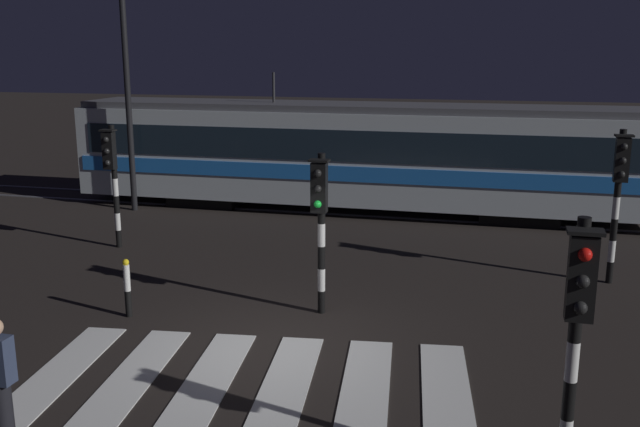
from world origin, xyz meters
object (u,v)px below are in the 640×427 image
(traffic_light_median_centre, at_px, (320,210))
(street_lamp_trackside_left, at_px, (122,66))
(traffic_light_corner_far_right, at_px, (619,184))
(traffic_light_corner_near_right, at_px, (577,320))
(traffic_light_corner_far_left, at_px, (112,168))
(bollard_island_edge, at_px, (127,288))
(tram, at_px, (357,154))
(pedestrian_waiting_at_kerb, at_px, (0,383))

(traffic_light_median_centre, relative_size, street_lamp_trackside_left, 0.44)
(traffic_light_corner_far_right, height_order, traffic_light_corner_near_right, traffic_light_corner_far_right)
(traffic_light_median_centre, height_order, street_lamp_trackside_left, street_lamp_trackside_left)
(traffic_light_corner_far_left, bearing_deg, traffic_light_corner_far_right, 0.25)
(bollard_island_edge, bearing_deg, tram, 76.25)
(bollard_island_edge, bearing_deg, pedestrian_waiting_at_kerb, -80.44)
(bollard_island_edge, bearing_deg, street_lamp_trackside_left, 118.65)
(traffic_light_median_centre, height_order, pedestrian_waiting_at_kerb, traffic_light_median_centre)
(traffic_light_corner_far_left, relative_size, traffic_light_corner_far_right, 0.94)
(bollard_island_edge, bearing_deg, traffic_light_corner_near_right, -26.92)
(pedestrian_waiting_at_kerb, relative_size, bollard_island_edge, 1.54)
(pedestrian_waiting_at_kerb, bearing_deg, traffic_light_median_centre, 63.43)
(traffic_light_median_centre, bearing_deg, tram, 96.84)
(traffic_light_corner_far_left, bearing_deg, traffic_light_median_centre, -27.57)
(traffic_light_corner_near_right, bearing_deg, traffic_light_corner_far_left, 141.75)
(traffic_light_corner_far_right, height_order, traffic_light_median_centre, traffic_light_corner_far_right)
(traffic_light_corner_far_left, xyz_separation_m, traffic_light_corner_near_right, (9.97, -7.86, 0.08))
(traffic_light_corner_near_right, distance_m, bollard_island_edge, 8.41)
(traffic_light_corner_far_right, relative_size, traffic_light_median_centre, 1.08)
(tram, bearing_deg, traffic_light_corner_far_right, -40.15)
(traffic_light_corner_far_left, xyz_separation_m, tram, (4.97, 5.57, -0.26))
(traffic_light_corner_near_right, height_order, bollard_island_edge, traffic_light_corner_near_right)
(traffic_light_corner_far_right, xyz_separation_m, pedestrian_waiting_at_kerb, (-8.18, -8.55, -1.28))
(traffic_light_corner_far_right, distance_m, traffic_light_median_centre, 6.36)
(traffic_light_corner_far_right, bearing_deg, traffic_light_corner_far_left, -179.75)
(traffic_light_corner_far_left, relative_size, traffic_light_corner_near_right, 0.96)
(traffic_light_corner_far_right, height_order, pedestrian_waiting_at_kerb, traffic_light_corner_far_right)
(tram, height_order, pedestrian_waiting_at_kerb, tram)
(traffic_light_median_centre, distance_m, street_lamp_trackside_left, 10.57)
(traffic_light_corner_far_right, xyz_separation_m, bollard_island_edge, (-8.92, -4.17, -1.59))
(traffic_light_corner_far_left, distance_m, traffic_light_corner_near_right, 12.69)
(traffic_light_median_centre, relative_size, pedestrian_waiting_at_kerb, 1.77)
(bollard_island_edge, bearing_deg, traffic_light_corner_far_right, 25.04)
(traffic_light_corner_near_right, distance_m, street_lamp_trackside_left, 16.57)
(traffic_light_corner_far_right, xyz_separation_m, traffic_light_median_centre, (-5.50, -3.19, -0.16))
(traffic_light_median_centre, relative_size, bollard_island_edge, 2.73)
(street_lamp_trackside_left, bearing_deg, tram, 15.62)
(traffic_light_corner_far_left, height_order, pedestrian_waiting_at_kerb, traffic_light_corner_far_left)
(traffic_light_corner_far_right, relative_size, street_lamp_trackside_left, 0.48)
(traffic_light_corner_far_right, relative_size, pedestrian_waiting_at_kerb, 1.91)
(traffic_light_corner_far_right, height_order, bollard_island_edge, traffic_light_corner_far_right)
(pedestrian_waiting_at_kerb, bearing_deg, bollard_island_edge, 99.56)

